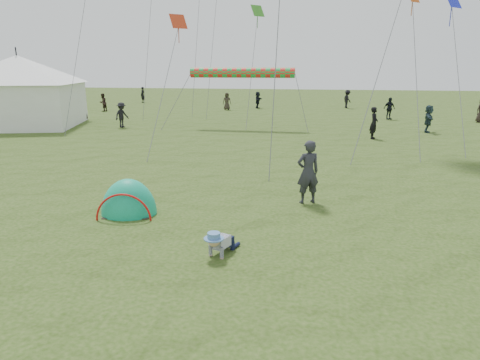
% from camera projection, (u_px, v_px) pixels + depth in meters
% --- Properties ---
extents(ground, '(140.00, 140.00, 0.00)m').
position_uv_depth(ground, '(220.00, 251.00, 9.31)').
color(ground, '#213D0C').
extents(crawling_toddler, '(0.77, 0.91, 0.59)m').
position_uv_depth(crawling_toddler, '(220.00, 242.00, 9.06)').
color(crawling_toddler, black).
rests_on(crawling_toddler, ground).
extents(popup_tent, '(1.68, 1.46, 1.94)m').
position_uv_depth(popup_tent, '(129.00, 213.00, 11.71)').
color(popup_tent, '#138D5C').
rests_on(popup_tent, ground).
extents(standing_adult, '(0.80, 0.69, 1.87)m').
position_uv_depth(standing_adult, '(308.00, 172.00, 12.39)').
color(standing_adult, '#27282F').
rests_on(standing_adult, ground).
extents(event_marquee, '(8.97, 8.97, 4.96)m').
position_uv_depth(event_marquee, '(21.00, 89.00, 28.37)').
color(event_marquee, white).
rests_on(event_marquee, ground).
extents(crowd_person_0, '(0.59, 0.73, 1.76)m').
position_uv_depth(crowd_person_0, '(374.00, 123.00, 23.64)').
color(crowd_person_0, black).
rests_on(crowd_person_0, ground).
extents(crowd_person_2, '(1.05, 0.81, 1.66)m').
position_uv_depth(crowd_person_2, '(389.00, 108.00, 32.38)').
color(crowd_person_2, black).
rests_on(crowd_person_2, ground).
extents(crowd_person_4, '(0.65, 0.92, 1.77)m').
position_uv_depth(crowd_person_4, '(83.00, 108.00, 32.06)').
color(crowd_person_4, '#322725').
rests_on(crowd_person_4, ground).
extents(crowd_person_5, '(0.80, 1.61, 1.66)m').
position_uv_depth(crowd_person_5, '(428.00, 119.00, 25.92)').
color(crowd_person_5, '#21333A').
rests_on(crowd_person_5, ground).
extents(crowd_person_6, '(0.75, 0.71, 1.72)m').
position_uv_depth(crowd_person_6, '(143.00, 95.00, 47.82)').
color(crowd_person_6, black).
rests_on(crowd_person_6, ground).
extents(crowd_person_7, '(0.72, 0.86, 1.58)m').
position_uv_depth(crowd_person_7, '(103.00, 102.00, 38.34)').
color(crowd_person_7, black).
rests_on(crowd_person_7, ground).
extents(crowd_person_9, '(0.96, 1.20, 1.63)m').
position_uv_depth(crowd_person_9, '(122.00, 115.00, 28.16)').
color(crowd_person_9, black).
rests_on(crowd_person_9, ground).
extents(crowd_person_10, '(0.89, 0.73, 1.58)m').
position_uv_depth(crowd_person_10, '(227.00, 101.00, 39.66)').
color(crowd_person_10, '#312A21').
rests_on(crowd_person_10, ground).
extents(crowd_person_11, '(0.71, 1.53, 1.59)m').
position_uv_depth(crowd_person_11, '(258.00, 100.00, 41.21)').
color(crowd_person_11, black).
rests_on(crowd_person_11, ground).
extents(crowd_person_12, '(0.65, 0.76, 1.78)m').
position_uv_depth(crowd_person_12, '(83.00, 99.00, 40.56)').
color(crowd_person_12, black).
rests_on(crowd_person_12, ground).
extents(crowd_person_13, '(1.08, 1.04, 1.75)m').
position_uv_depth(crowd_person_13, '(66.00, 110.00, 30.97)').
color(crowd_person_13, black).
rests_on(crowd_person_13, ground).
extents(crowd_person_15, '(1.03, 1.29, 1.74)m').
position_uv_depth(crowd_person_15, '(347.00, 99.00, 41.29)').
color(crowd_person_15, black).
rests_on(crowd_person_15, ground).
extents(rainbow_tube_kite, '(6.73, 0.64, 0.64)m').
position_uv_depth(rainbow_tube_kite, '(242.00, 73.00, 27.30)').
color(rainbow_tube_kite, red).
extents(diamond_kite_0, '(0.87, 0.87, 0.71)m').
position_uv_depth(diamond_kite_0, '(178.00, 21.00, 21.22)').
color(diamond_kite_0, red).
extents(diamond_kite_3, '(0.99, 0.99, 0.80)m').
position_uv_depth(diamond_kite_3, '(258.00, 11.00, 29.98)').
color(diamond_kite_3, '#378C23').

